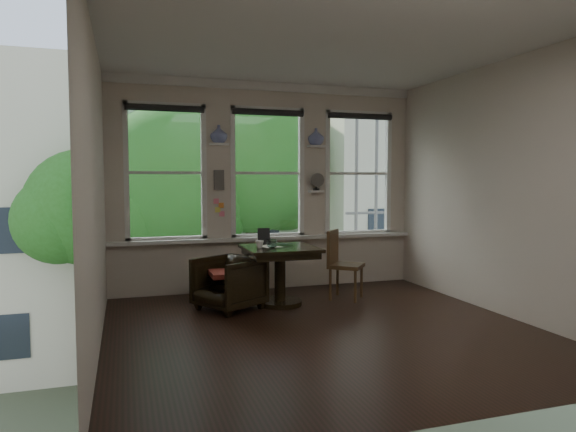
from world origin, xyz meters
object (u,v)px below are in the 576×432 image
object	(u,v)px
table	(280,276)
mug	(260,244)
side_chair_right	(346,265)
armchair_left	(229,283)
laptop	(282,245)

from	to	relation	value
table	mug	xyz separation A→B (m)	(-0.28, -0.04, 0.42)
side_chair_right	armchair_left	bearing A→B (deg)	132.59
table	laptop	world-z (taller)	laptop
table	armchair_left	distance (m)	0.67
armchair_left	side_chair_right	distance (m)	1.62
armchair_left	laptop	size ratio (longest dim) A/B	2.46
table	side_chair_right	size ratio (longest dim) A/B	0.98
armchair_left	laptop	bearing A→B (deg)	68.10
table	laptop	distance (m)	0.40
armchair_left	laptop	world-z (taller)	laptop
table	armchair_left	world-z (taller)	table
mug	laptop	bearing A→B (deg)	20.27
armchair_left	mug	xyz separation A→B (m)	(0.39, -0.01, 0.47)
armchair_left	side_chair_right	bearing A→B (deg)	61.89
table	mug	distance (m)	0.51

